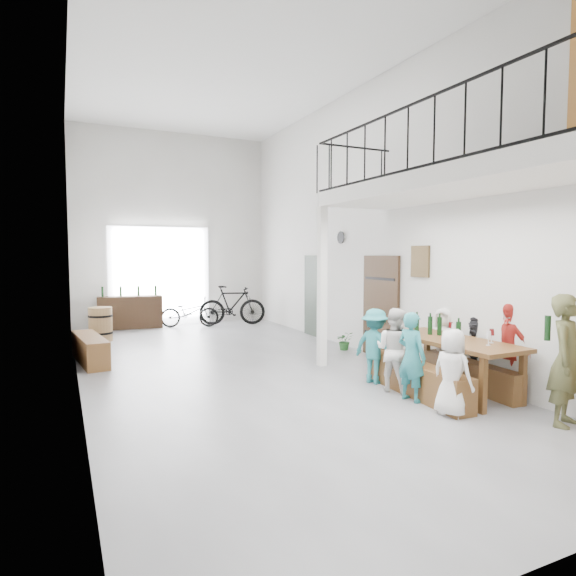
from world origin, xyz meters
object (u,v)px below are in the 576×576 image
oak_barrel (101,324)px  host_standing (567,360)px  tasting_table (452,344)px  side_bench (90,349)px  bicycle_near (190,312)px  bench_inner (417,379)px  serving_counter (130,312)px

oak_barrel → host_standing: (4.57, -8.27, 0.38)m
tasting_table → host_standing: bearing=-83.1°
side_bench → host_standing: host_standing is taller
tasting_table → bicycle_near: size_ratio=1.34×
tasting_table → bicycle_near: (-1.94, 7.93, -0.29)m
bench_inner → bicycle_near: (-1.36, 7.87, 0.18)m
bench_inner → bicycle_near: bicycle_near is taller
oak_barrel → host_standing: bearing=-61.1°
bench_inner → bicycle_near: 7.99m
oak_barrel → bicycle_near: bearing=27.9°
side_bench → bicycle_near: bicycle_near is taller
bench_inner → host_standing: (0.79, -1.68, 0.54)m
serving_counter → bench_inner: bearing=-66.9°
side_bench → serving_counter: bearing=73.1°
side_bench → serving_counter: 4.21m
bench_inner → host_standing: bearing=-59.9°
bicycle_near → host_standing: bearing=-149.9°
host_standing → bicycle_near: host_standing is taller
bench_inner → host_standing: size_ratio=1.32×
tasting_table → side_bench: tasting_table is taller
oak_barrel → serving_counter: size_ratio=0.47×
host_standing → tasting_table: bearing=74.4°
bicycle_near → side_bench: bearing=159.7°
bench_inner → serving_counter: size_ratio=1.23×
bench_inner → oak_barrel: bearing=124.6°
tasting_table → oak_barrel: (-4.35, 6.65, -0.31)m
tasting_table → bench_inner: bearing=173.4°
tasting_table → host_standing: size_ratio=1.37×
bench_inner → oak_barrel: size_ratio=2.59×
oak_barrel → serving_counter: (0.88, 1.72, 0.05)m
tasting_table → serving_counter: bearing=111.9°
tasting_table → oak_barrel: size_ratio=2.69×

